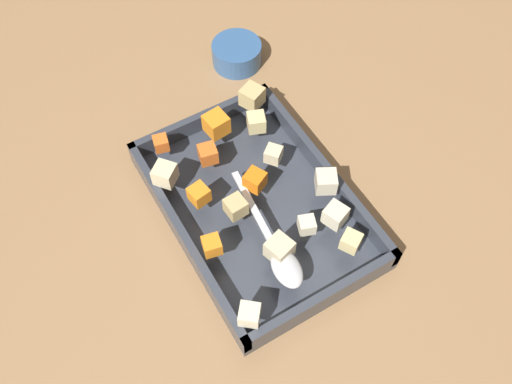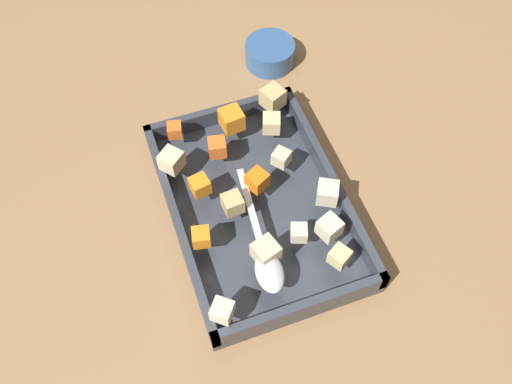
{
  "view_description": "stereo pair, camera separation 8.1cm",
  "coord_description": "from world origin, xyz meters",
  "views": [
    {
      "loc": [
        -0.39,
        0.23,
        0.75
      ],
      "look_at": [
        -0.02,
        0.01,
        0.06
      ],
      "focal_mm": 38.89,
      "sensor_mm": 36.0,
      "label": 1
    },
    {
      "loc": [
        -0.43,
        0.16,
        0.75
      ],
      "look_at": [
        -0.02,
        0.01,
        0.06
      ],
      "focal_mm": 38.89,
      "sensor_mm": 36.0,
      "label": 2
    }
  ],
  "objects": [
    {
      "name": "carrot_chunk_corner_nw",
      "position": [
        0.14,
        0.1,
        0.06
      ],
      "size": [
        0.03,
        0.03,
        0.02
      ],
      "primitive_type": "cube",
      "rotation": [
        0.0,
        0.0,
        6.06
      ],
      "color": "orange",
      "rests_on": "baking_dish"
    },
    {
      "name": "small_prep_bowl",
      "position": [
        0.28,
        -0.12,
        0.02
      ],
      "size": [
        0.09,
        0.09,
        0.04
      ],
      "primitive_type": "cylinder",
      "color": "#33598C",
      "rests_on": "ground_plane"
    },
    {
      "name": "serving_spoon",
      "position": [
        -0.13,
        0.04,
        0.06
      ],
      "size": [
        0.21,
        0.05,
        0.02
      ],
      "rotation": [
        0.0,
        0.0,
        6.18
      ],
      "color": "silver",
      "rests_on": "baking_dish"
    },
    {
      "name": "parsnip_chunk_mid_right",
      "position": [
        -0.06,
        -0.08,
        0.06
      ],
      "size": [
        0.04,
        0.04,
        0.03
      ],
      "primitive_type": "cube",
      "rotation": [
        0.0,
        0.0,
        1.08
      ],
      "color": "beige",
      "rests_on": "baking_dish"
    },
    {
      "name": "carrot_chunk_heap_top",
      "position": [
        -0.06,
        0.11,
        0.06
      ],
      "size": [
        0.03,
        0.03,
        0.02
      ],
      "primitive_type": "cube",
      "rotation": [
        0.0,
        0.0,
        2.92
      ],
      "color": "orange",
      "rests_on": "baking_dish"
    },
    {
      "name": "potato_chunk_center",
      "position": [
        0.09,
        -0.05,
        0.06
      ],
      "size": [
        0.04,
        0.04,
        0.03
      ],
      "primitive_type": "cube",
      "rotation": [
        0.0,
        0.0,
        1.21
      ],
      "color": "#E0CC89",
      "rests_on": "baking_dish"
    },
    {
      "name": "potato_chunk_under_handle",
      "position": [
        -0.12,
        0.03,
        0.06
      ],
      "size": [
        0.04,
        0.04,
        0.03
      ],
      "primitive_type": "cube",
      "rotation": [
        0.0,
        0.0,
        5.01
      ],
      "color": "beige",
      "rests_on": "baking_dish"
    },
    {
      "name": "carrot_chunk_heap_side",
      "position": [
        -0.0,
        0.01,
        0.06
      ],
      "size": [
        0.04,
        0.04,
        0.03
      ],
      "primitive_type": "cube",
      "rotation": [
        0.0,
        0.0,
        3.61
      ],
      "color": "orange",
      "rests_on": "baking_dish"
    },
    {
      "name": "carrot_chunk_near_spoon",
      "position": [
        0.12,
        0.01,
        0.06
      ],
      "size": [
        0.04,
        0.04,
        0.03
      ],
      "primitive_type": "cube",
      "rotation": [
        0.0,
        0.0,
        0.12
      ],
      "color": "orange",
      "rests_on": "baking_dish"
    },
    {
      "name": "baking_dish",
      "position": [
        -0.02,
        0.01,
        0.01
      ],
      "size": [
        0.37,
        0.26,
        0.05
      ],
      "color": "#333842",
      "rests_on": "ground_plane"
    },
    {
      "name": "carrot_chunk_mid_left",
      "position": [
        0.02,
        0.09,
        0.06
      ],
      "size": [
        0.03,
        0.03,
        0.03
      ],
      "primitive_type": "cube",
      "rotation": [
        0.0,
        0.0,
        0.17
      ],
      "color": "orange",
      "rests_on": "baking_dish"
    },
    {
      "name": "parsnip_chunk_far_right",
      "position": [
        -0.11,
        -0.06,
        0.06
      ],
      "size": [
        0.04,
        0.04,
        0.03
      ],
      "primitive_type": "cube",
      "rotation": [
        0.0,
        0.0,
        0.37
      ],
      "color": "beige",
      "rests_on": "baking_dish"
    },
    {
      "name": "potato_chunk_rim_edge",
      "position": [
        0.08,
        0.12,
        0.06
      ],
      "size": [
        0.04,
        0.04,
        0.03
      ],
      "primitive_type": "cube",
      "rotation": [
        0.0,
        0.0,
        5.4
      ],
      "color": "beige",
      "rests_on": "baking_dish"
    },
    {
      "name": "potato_chunk_near_left",
      "position": [
        0.03,
        -0.04,
        0.06
      ],
      "size": [
        0.03,
        0.03,
        0.02
      ],
      "primitive_type": "cube",
      "rotation": [
        0.0,
        0.0,
        0.67
      ],
      "color": "beige",
      "rests_on": "baking_dish"
    },
    {
      "name": "potato_chunk_corner_sw",
      "position": [
        -0.17,
        0.12,
        0.06
      ],
      "size": [
        0.04,
        0.04,
        0.03
      ],
      "primitive_type": "cube",
      "rotation": [
        0.0,
        0.0,
        5.59
      ],
      "color": "beige",
      "rests_on": "baking_dish"
    },
    {
      "name": "potato_chunk_near_right",
      "position": [
        -0.03,
        0.05,
        0.06
      ],
      "size": [
        0.03,
        0.03,
        0.03
      ],
      "primitive_type": "cube",
      "rotation": [
        0.0,
        0.0,
        3.21
      ],
      "color": "tan",
      "rests_on": "baking_dish"
    },
    {
      "name": "ground_plane",
      "position": [
        0.0,
        0.0,
        0.0
      ],
      "size": [
        4.0,
        4.0,
        0.0
      ],
      "primitive_type": "plane",
      "color": "#936D47"
    },
    {
      "name": "potato_chunk_corner_ne",
      "position": [
        -0.15,
        -0.06,
        0.06
      ],
      "size": [
        0.03,
        0.03,
        0.03
      ],
      "primitive_type": "cube",
      "rotation": [
        0.0,
        0.0,
        2.1
      ],
      "color": "#E0CC89",
      "rests_on": "baking_dish"
    },
    {
      "name": "carrot_chunk_back_center",
      "position": [
        0.08,
        0.04,
        0.06
      ],
      "size": [
        0.03,
        0.03,
        0.03
      ],
      "primitive_type": "cube",
      "rotation": [
        0.0,
        0.0,
        6.09
      ],
      "color": "orange",
      "rests_on": "baking_dish"
    },
    {
      "name": "potato_chunk_far_left",
      "position": [
        0.14,
        -0.07,
        0.06
      ],
      "size": [
        0.04,
        0.04,
        0.03
      ],
      "primitive_type": "cube",
      "rotation": [
        0.0,
        0.0,
        1.99
      ],
      "color": "tan",
      "rests_on": "baking_dish"
    },
    {
      "name": "potato_chunk_front_center",
      "position": [
        -0.1,
        -0.02,
        0.06
      ],
      "size": [
        0.03,
        0.03,
        0.02
      ],
      "primitive_type": "cube",
      "rotation": [
        0.0,
        0.0,
        2.79
      ],
      "color": "beige",
      "rests_on": "baking_dish"
    }
  ]
}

